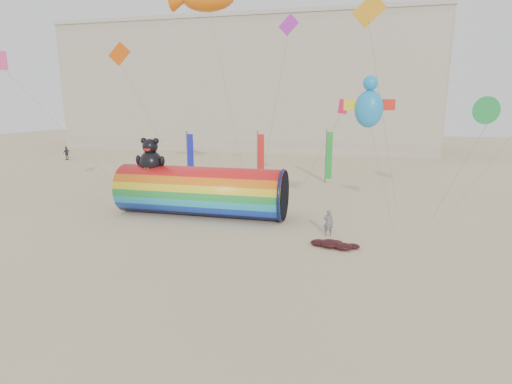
% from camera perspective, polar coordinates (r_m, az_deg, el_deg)
% --- Properties ---
extents(ground, '(160.00, 160.00, 0.00)m').
position_cam_1_polar(ground, '(23.17, -2.08, -6.53)').
color(ground, '#CCB58C').
rests_on(ground, ground).
extents(hotel_building, '(60.40, 15.40, 20.60)m').
position_cam_1_polar(hotel_building, '(69.43, -1.50, 14.83)').
color(hotel_building, '#B7AD99').
rests_on(hotel_building, ground).
extents(windsock_assembly, '(11.59, 3.53, 5.34)m').
position_cam_1_polar(windsock_assembly, '(27.56, -7.87, 0.29)').
color(windsock_assembly, red).
rests_on(windsock_assembly, ground).
extents(kite_handler, '(0.57, 0.37, 1.56)m').
position_cam_1_polar(kite_handler, '(23.65, 10.29, -4.35)').
color(kite_handler, slate).
rests_on(kite_handler, ground).
extents(fabric_bundle, '(2.62, 1.35, 0.41)m').
position_cam_1_polar(fabric_bundle, '(22.01, 11.06, -7.34)').
color(fabric_bundle, '#3E0B0D').
rests_on(fabric_bundle, ground).
extents(festival_banners, '(12.67, 5.36, 5.20)m').
position_cam_1_polar(festival_banners, '(36.80, 0.70, 4.86)').
color(festival_banners, '#59595E').
rests_on(festival_banners, ground).
extents(flying_kites, '(33.25, 10.45, 9.44)m').
position_cam_1_polar(flying_kites, '(27.42, 6.46, 21.14)').
color(flying_kites, '#1D8DD4').
rests_on(flying_kites, ground).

